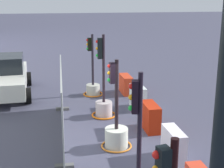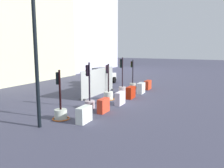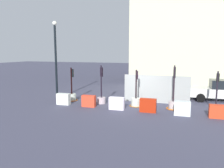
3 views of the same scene
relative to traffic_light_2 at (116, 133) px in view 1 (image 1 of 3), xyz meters
name	(u,v)px [view 1 (image 1 of 3)]	position (x,y,z in m)	size (l,w,h in m)	color
ground_plane	(123,146)	(0.03, -0.21, -0.44)	(120.00, 120.00, 0.00)	#424256
traffic_light_2	(116,133)	(0.00, 0.00, 0.00)	(0.91, 0.91, 2.62)	beige
traffic_light_3	(104,103)	(2.60, 0.05, 0.07)	(0.91, 0.91, 2.99)	#BBACAB
traffic_light_4	(93,85)	(5.27, 0.19, 0.01)	(0.88, 0.88, 2.67)	#B6B7A9
construction_barrier_2	(174,145)	(-1.00, -1.41, -0.01)	(1.05, 0.41, 0.86)	silver
construction_barrier_3	(150,117)	(1.11, -1.31, 0.00)	(1.07, 0.46, 0.88)	#AE230B
construction_barrier_4	(138,97)	(3.23, -1.37, 0.00)	(0.98, 0.49, 0.88)	silver
construction_barrier_5	(126,84)	(5.30, -1.29, -0.04)	(1.13, 0.45, 0.80)	red
car_white_van	(6,77)	(5.86, 3.90, 0.38)	(4.58, 2.30, 1.70)	silver
site_fence_panel	(62,103)	(1.20, 1.53, 0.58)	(4.98, 0.50, 2.11)	#9BA19D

